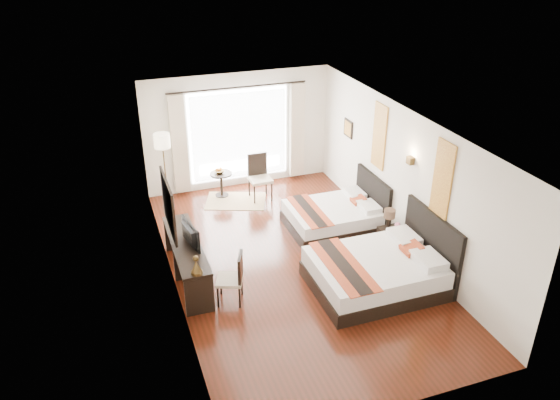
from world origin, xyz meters
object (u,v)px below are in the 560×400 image
object	(u,v)px
console_desk	(187,261)
table_lamp	(390,215)
bed_near	(380,270)
bed_far	(336,215)
nightstand	(391,241)
floor_lamp	(162,146)
television	(187,235)
window_chair	(260,186)
vase	(397,229)
desk_chair	(231,287)
fruit_bowl	(219,172)
side_table	(221,184)

from	to	relation	value
console_desk	table_lamp	bearing A→B (deg)	-3.72
bed_near	bed_far	xyz separation A→B (m)	(0.17, 2.21, -0.05)
bed_far	nightstand	world-z (taller)	bed_far
floor_lamp	table_lamp	bearing A→B (deg)	-40.15
bed_near	television	distance (m)	3.45
console_desk	window_chair	size ratio (longest dim) A/B	2.05
bed_far	table_lamp	world-z (taller)	bed_far
vase	nightstand	bearing A→B (deg)	99.61
nightstand	window_chair	xyz separation A→B (m)	(-1.72, 3.10, 0.09)
nightstand	window_chair	distance (m)	3.54
bed_near	floor_lamp	distance (m)	5.44
nightstand	desk_chair	bearing A→B (deg)	-171.56
bed_far	fruit_bowl	distance (m)	3.04
nightstand	side_table	bearing A→B (deg)	125.95
table_lamp	television	world-z (taller)	television
bed_far	desk_chair	world-z (taller)	bed_far
nightstand	floor_lamp	distance (m)	5.28
vase	floor_lamp	xyz separation A→B (m)	(-3.86, 3.53, 0.92)
console_desk	desk_chair	world-z (taller)	desk_chair
side_table	fruit_bowl	world-z (taller)	fruit_bowl
nightstand	console_desk	size ratio (longest dim) A/B	0.22
table_lamp	vase	world-z (taller)	table_lamp
floor_lamp	console_desk	bearing A→B (deg)	-92.09
bed_far	nightstand	distance (m)	1.40
nightstand	floor_lamp	world-z (taller)	floor_lamp
fruit_bowl	window_chair	xyz separation A→B (m)	(0.86, -0.45, -0.30)
television	console_desk	bearing A→B (deg)	0.37
console_desk	fruit_bowl	size ratio (longest dim) A/B	9.52
desk_chair	fruit_bowl	xyz separation A→B (m)	(0.79, 4.04, 0.34)
table_lamp	fruit_bowl	size ratio (longest dim) A/B	1.54
bed_near	floor_lamp	world-z (taller)	floor_lamp
side_table	bed_near	bearing A→B (deg)	-68.41
table_lamp	console_desk	distance (m)	3.98
fruit_bowl	window_chair	size ratio (longest dim) A/B	0.22
vase	side_table	bearing A→B (deg)	125.17
floor_lamp	window_chair	size ratio (longest dim) A/B	1.64
bed_near	console_desk	bearing A→B (deg)	156.75
desk_chair	floor_lamp	size ratio (longest dim) A/B	0.53
desk_chair	vase	bearing A→B (deg)	-152.53
floor_lamp	window_chair	world-z (taller)	floor_lamp
bed_near	console_desk	distance (m)	3.45
bed_far	window_chair	size ratio (longest dim) A/B	1.79
console_desk	bed_near	bearing A→B (deg)	-23.25
console_desk	vase	bearing A→B (deg)	-7.77
bed_far	window_chair	xyz separation A→B (m)	(-1.11, 1.84, 0.05)
console_desk	floor_lamp	size ratio (longest dim) A/B	1.25
console_desk	desk_chair	distance (m)	1.08
bed_near	window_chair	size ratio (longest dim) A/B	2.11
fruit_bowl	window_chair	world-z (taller)	window_chair
bed_near	window_chair	bearing A→B (deg)	103.12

